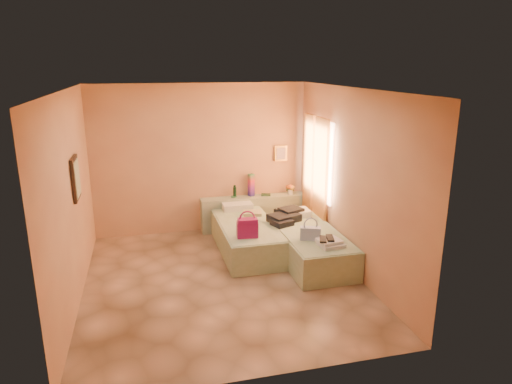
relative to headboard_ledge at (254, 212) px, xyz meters
The scene contains 16 objects.
ground 2.34m from the headboard_ledge, 114.90° to the right, with size 4.50×4.50×0.00m, color tan.
room_walls 2.25m from the headboard_ledge, 116.65° to the right, with size 4.02×4.51×2.81m.
headboard_ledge is the anchor object (origin of this frame).
bed_left 1.12m from the headboard_ledge, 109.65° to the right, with size 0.90×2.00×0.50m, color #A4BB96.
bed_right 1.78m from the headboard_ledge, 72.84° to the right, with size 0.90×2.00×0.50m, color #A4BB96.
water_bottle 0.57m from the headboard_ledge, behind, with size 0.06×0.06×0.23m, color #153A24.
rainbow_box 0.55m from the headboard_ledge, 120.49° to the left, with size 0.10×0.10×0.44m, color #931254.
small_dish 0.51m from the headboard_ledge, behind, with size 0.11×0.11×0.03m, color #49865E.
green_book 0.42m from the headboard_ledge, ahead, with size 0.18×0.13×0.03m, color #23412B.
flower_vase 0.86m from the headboard_ledge, ahead, with size 0.18×0.18×0.23m, color white.
magenta_handbag 1.79m from the headboard_ledge, 106.73° to the right, with size 0.33×0.18×0.31m, color #931254.
khaki_garment 0.69m from the headboard_ledge, 105.59° to the right, with size 0.33×0.26×0.06m, color tan.
clothes_pile 1.19m from the headboard_ledge, 73.97° to the right, with size 0.55×0.55×0.17m, color black.
blue_handbag 2.09m from the headboard_ledge, 78.45° to the right, with size 0.31×0.13×0.20m, color #4667A8.
towel_stack 2.44m from the headboard_ledge, 75.18° to the right, with size 0.35×0.30×0.10m, color white.
sandal_pair 2.42m from the headboard_ledge, 76.44° to the right, with size 0.20×0.26×0.03m, color black.
Camera 1 is at (-1.01, -6.14, 3.13)m, focal length 32.00 mm.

